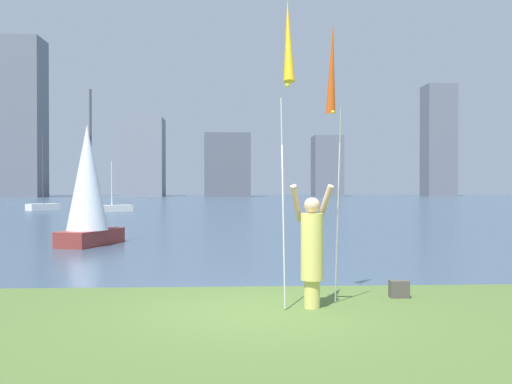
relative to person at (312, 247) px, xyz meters
The scene contains 13 objects.
ground 50.81m from the person, 90.93° to the left, with size 120.00×138.00×0.12m.
person is the anchor object (origin of this frame).
kite_flag_left 2.94m from the person, 126.36° to the right, with size 0.16×1.32×4.50m.
kite_flag_right 2.88m from the person, 58.19° to the left, with size 0.16×0.99×4.52m.
bag 1.90m from the person, 25.45° to the left, with size 0.31×0.20×0.28m.
sailboat_0 40.03m from the person, 112.70° to the left, with size 2.30×2.49×5.67m.
sailboat_2 35.29m from the person, 105.85° to the left, with size 2.94×2.31×3.63m.
sailboat_3 11.12m from the person, 120.40° to the left, with size 1.76×2.71×4.87m.
skyline_tower_0 98.12m from the person, 111.48° to the left, with size 7.28×6.39×26.34m.
skyline_tower_1 96.06m from the person, 99.63° to the left, with size 7.21×6.25×13.62m.
skyline_tower_2 91.72m from the person, 90.80° to the left, with size 7.79×4.65×10.82m.
skyline_tower_3 96.03m from the person, 80.17° to the left, with size 5.03×5.82×10.68m.
skyline_tower_4 101.36m from the person, 68.88° to the left, with size 5.17×5.04×19.78m.
Camera 1 is at (-0.45, -8.68, 1.85)m, focal length 41.18 mm.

